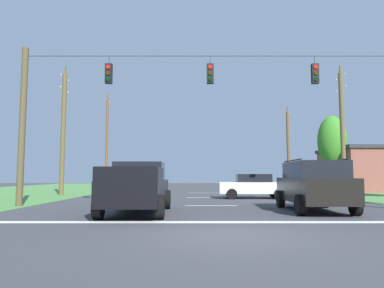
# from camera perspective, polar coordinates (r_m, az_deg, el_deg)

# --- Properties ---
(ground_plane) EXTENTS (120.00, 120.00, 0.00)m
(ground_plane) POSITION_cam_1_polar(r_m,az_deg,el_deg) (8.78, 6.04, -14.40)
(ground_plane) COLOR #3D3D42
(stop_bar_stripe) EXTENTS (15.84, 0.45, 0.01)m
(stop_bar_stripe) POSITION_cam_1_polar(r_m,az_deg,el_deg) (11.16, 4.69, -12.39)
(stop_bar_stripe) COLOR white
(stop_bar_stripe) RESTS_ON ground
(lane_dash_0) EXTENTS (2.50, 0.15, 0.01)m
(lane_dash_0) POSITION_cam_1_polar(r_m,az_deg,el_deg) (17.11, 3.01, -9.85)
(lane_dash_0) COLOR white
(lane_dash_0) RESTS_ON ground
(lane_dash_1) EXTENTS (2.50, 0.15, 0.01)m
(lane_dash_1) POSITION_cam_1_polar(r_m,az_deg,el_deg) (23.33, 2.18, -8.59)
(lane_dash_1) COLOR white
(lane_dash_1) RESTS_ON ground
(lane_dash_2) EXTENTS (2.50, 0.15, 0.01)m
(lane_dash_2) POSITION_cam_1_polar(r_m,az_deg,el_deg) (29.62, 1.70, -7.85)
(lane_dash_2) COLOR white
(lane_dash_2) RESTS_ON ground
(overhead_signal_span) EXTENTS (18.49, 0.31, 7.51)m
(overhead_signal_span) POSITION_cam_1_polar(r_m,az_deg,el_deg) (16.73, 3.72, 4.26)
(overhead_signal_span) COLOR brown
(overhead_signal_span) RESTS_ON ground
(pickup_truck) EXTENTS (2.31, 5.41, 1.95)m
(pickup_truck) POSITION_cam_1_polar(r_m,az_deg,el_deg) (13.75, -8.75, -6.94)
(pickup_truck) COLOR black
(pickup_truck) RESTS_ON ground
(suv_black) EXTENTS (2.35, 4.87, 2.05)m
(suv_black) POSITION_cam_1_polar(r_m,az_deg,el_deg) (15.16, 18.87, -6.20)
(suv_black) COLOR black
(suv_black) RESTS_ON ground
(distant_car_crossing_white) EXTENTS (4.38, 2.17, 1.52)m
(distant_car_crossing_white) POSITION_cam_1_polar(r_m,az_deg,el_deg) (22.75, 9.79, -6.63)
(distant_car_crossing_white) COLOR silver
(distant_car_crossing_white) RESTS_ON ground
(utility_pole_mid_right) EXTENTS (0.33, 1.73, 9.62)m
(utility_pole_mid_right) POSITION_cam_1_polar(r_m,az_deg,el_deg) (28.37, 22.97, 2.02)
(utility_pole_mid_right) COLOR brown
(utility_pole_mid_right) RESTS_ON ground
(utility_pole_far_right) EXTENTS (0.33, 1.80, 9.37)m
(utility_pole_far_right) POSITION_cam_1_polar(r_m,az_deg,el_deg) (41.86, 15.14, -0.74)
(utility_pole_far_right) COLOR brown
(utility_pole_far_right) RESTS_ON ground
(utility_pole_mid_left) EXTENTS (0.33, 1.69, 9.55)m
(utility_pole_mid_left) POSITION_cam_1_polar(r_m,az_deg,el_deg) (27.77, -20.07, 2.00)
(utility_pole_mid_left) COLOR brown
(utility_pole_mid_left) RESTS_ON ground
(utility_pole_far_left) EXTENTS (0.27, 1.64, 10.69)m
(utility_pole_far_left) POSITION_cam_1_polar(r_m,az_deg,el_deg) (40.59, -13.59, 0.42)
(utility_pole_far_left) COLOR brown
(utility_pole_far_left) RESTS_ON ground
(tree_roadside_left) EXTENTS (2.45, 2.45, 6.61)m
(tree_roadside_left) POSITION_cam_1_polar(r_m,az_deg,el_deg) (32.96, 21.55, 0.30)
(tree_roadside_left) COLOR brown
(tree_roadside_left) RESTS_ON ground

